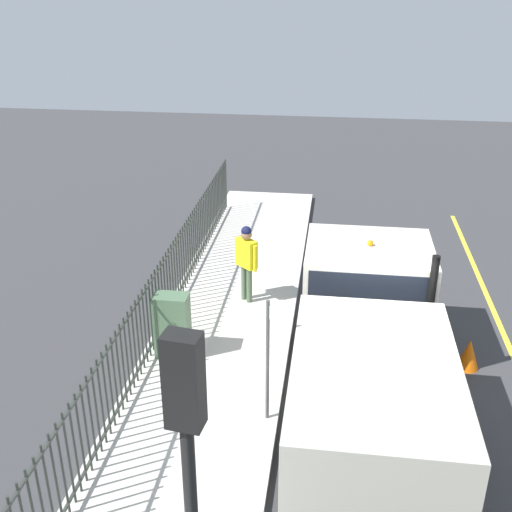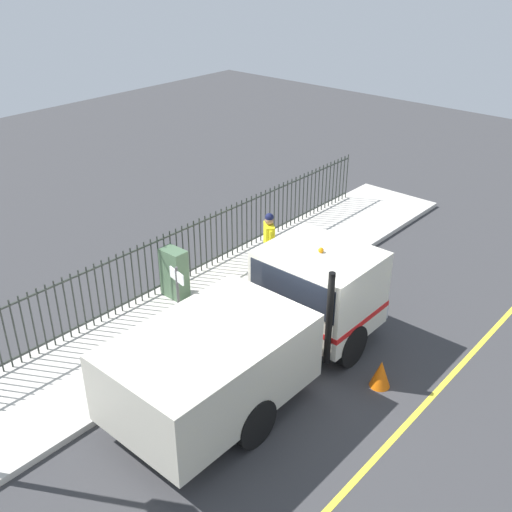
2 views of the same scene
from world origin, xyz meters
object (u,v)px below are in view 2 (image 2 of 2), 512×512
object	(u,v)px
work_truck	(269,323)
worker_standing	(269,238)
utility_cabinet	(174,273)
street_sign	(179,302)
traffic_cone	(381,374)

from	to	relation	value
work_truck	worker_standing	bearing A→B (deg)	130.07
utility_cabinet	street_sign	xyz separation A→B (m)	(-2.02, 1.65, 0.75)
work_truck	street_sign	xyz separation A→B (m)	(1.64, 0.95, 0.26)
traffic_cone	street_sign	world-z (taller)	street_sign
worker_standing	traffic_cone	size ratio (longest dim) A/B	2.96
work_truck	traffic_cone	bearing A→B (deg)	31.19
worker_standing	utility_cabinet	distance (m)	2.65
work_truck	utility_cabinet	xyz separation A→B (m)	(3.66, -0.70, -0.49)
traffic_cone	work_truck	bearing A→B (deg)	31.14
worker_standing	work_truck	bearing A→B (deg)	-8.56
work_truck	street_sign	size ratio (longest dim) A/B	2.92
utility_cabinet	traffic_cone	bearing A→B (deg)	-174.90
street_sign	traffic_cone	bearing A→B (deg)	-149.34
work_truck	worker_standing	distance (m)	4.00
worker_standing	traffic_cone	bearing A→B (deg)	19.22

